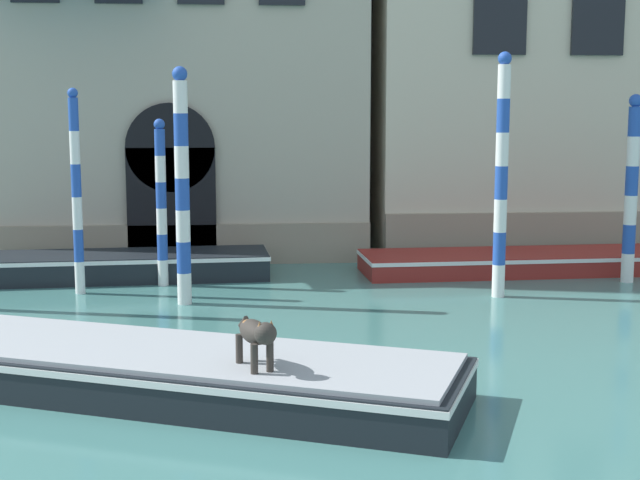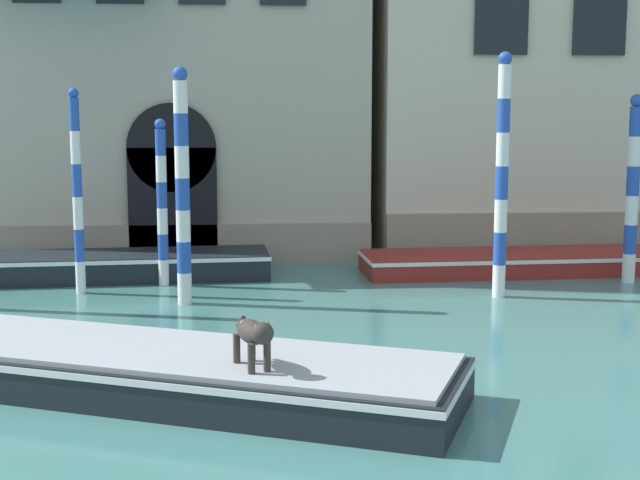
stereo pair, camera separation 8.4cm
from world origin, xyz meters
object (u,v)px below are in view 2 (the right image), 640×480
at_px(mooring_pole_4, 162,202).
at_px(mooring_pole_5, 633,189).
at_px(boat_moored_far, 522,262).
at_px(mooring_pole_3, 77,191).
at_px(boat_foreground, 172,370).
at_px(mooring_pole_0, 182,186).
at_px(dog_on_deck, 254,334).
at_px(mooring_pole_2, 502,175).
at_px(boat_moored_near_palazzo, 113,265).

relative_size(mooring_pole_4, mooring_pole_5, 0.87).
relative_size(boat_moored_far, mooring_pole_3, 1.79).
relative_size(boat_foreground, mooring_pole_5, 1.96).
relative_size(mooring_pole_0, mooring_pole_4, 1.28).
relative_size(dog_on_deck, mooring_pole_2, 0.20).
relative_size(boat_moored_far, mooring_pole_0, 1.65).
relative_size(boat_foreground, mooring_pole_0, 1.75).
bearing_deg(mooring_pole_0, mooring_pole_5, 8.42).
height_order(boat_moored_near_palazzo, mooring_pole_0, mooring_pole_0).
xyz_separation_m(boat_foreground, mooring_pole_4, (-0.72, 6.93, 1.36)).
xyz_separation_m(boat_foreground, mooring_pole_5, (8.61, 6.47, 1.60)).
bearing_deg(boat_moored_near_palazzo, mooring_pole_0, -60.46).
bearing_deg(mooring_pole_2, mooring_pole_3, 172.83).
bearing_deg(mooring_pole_3, mooring_pole_5, 1.07).
distance_m(boat_foreground, mooring_pole_4, 7.10).
height_order(mooring_pole_2, mooring_pole_4, mooring_pole_2).
height_order(boat_foreground, mooring_pole_3, mooring_pole_3).
bearing_deg(mooring_pole_3, mooring_pole_2, -7.17).
height_order(dog_on_deck, boat_moored_far, dog_on_deck).
relative_size(boat_foreground, mooring_pole_2, 1.64).
xyz_separation_m(boat_moored_near_palazzo, mooring_pole_2, (7.43, -2.43, 1.99)).
xyz_separation_m(mooring_pole_0, mooring_pole_4, (-0.53, 1.76, -0.46)).
height_order(boat_moored_near_palazzo, boat_moored_far, boat_moored_near_palazzo).
relative_size(mooring_pole_3, mooring_pole_4, 1.17).
xyz_separation_m(dog_on_deck, boat_moored_far, (5.81, 8.66, -0.73)).
distance_m(dog_on_deck, boat_moored_near_palazzo, 9.10).
bearing_deg(mooring_pole_3, boat_foreground, -70.44).
xyz_separation_m(boat_moored_near_palazzo, mooring_pole_0, (1.64, -2.54, 1.84)).
xyz_separation_m(dog_on_deck, mooring_pole_3, (-3.23, 7.18, 0.98)).
height_order(boat_moored_near_palazzo, mooring_pole_2, mooring_pole_2).
relative_size(boat_moored_near_palazzo, mooring_pole_0, 1.55).
xyz_separation_m(mooring_pole_2, mooring_pole_3, (-7.82, 0.98, -0.32)).
xyz_separation_m(boat_moored_near_palazzo, mooring_pole_4, (1.11, -0.79, 1.38)).
distance_m(mooring_pole_2, mooring_pole_4, 6.56).
height_order(boat_moored_far, mooring_pole_4, mooring_pole_4).
distance_m(boat_foreground, mooring_pole_3, 6.85).
relative_size(dog_on_deck, mooring_pole_5, 0.24).
distance_m(boat_foreground, mooring_pole_5, 10.89).
bearing_deg(mooring_pole_2, boat_foreground, -136.62).
xyz_separation_m(mooring_pole_2, mooring_pole_4, (-6.32, 1.64, -0.61)).
relative_size(boat_foreground, boat_moored_far, 1.06).
distance_m(boat_foreground, boat_moored_near_palazzo, 7.93).
distance_m(boat_moored_far, mooring_pole_5, 2.77).
distance_m(mooring_pole_0, mooring_pole_4, 1.89).
bearing_deg(mooring_pole_0, dog_on_deck, -78.89).
height_order(boat_moored_near_palazzo, mooring_pole_5, mooring_pole_5).
height_order(mooring_pole_0, mooring_pole_3, mooring_pole_0).
bearing_deg(boat_moored_near_palazzo, boat_foreground, -79.92).
distance_m(boat_moored_near_palazzo, mooring_pole_4, 1.94).
bearing_deg(mooring_pole_0, mooring_pole_2, 1.15).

